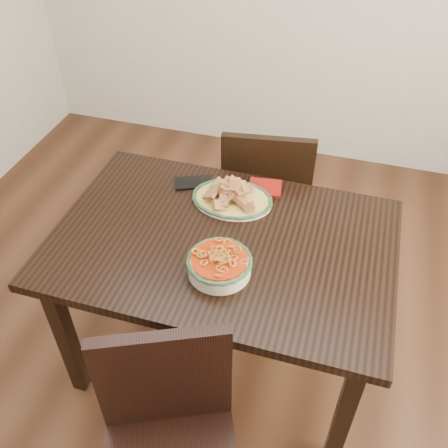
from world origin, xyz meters
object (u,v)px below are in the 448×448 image
(fish_plate, at_px, (232,193))
(smartphone, at_px, (194,183))
(chair_near, at_px, (170,437))
(chair_far, at_px, (266,193))
(dining_table, at_px, (223,256))
(noodle_bowl, at_px, (219,263))

(fish_plate, xyz_separation_m, smartphone, (-0.19, 0.07, -0.04))
(chair_near, bearing_deg, fish_plate, 69.27)
(chair_far, relative_size, fish_plate, 2.70)
(dining_table, distance_m, smartphone, 0.38)
(dining_table, height_order, chair_near, chair_near)
(fish_plate, height_order, smartphone, fish_plate)
(chair_far, bearing_deg, smartphone, 44.35)
(dining_table, distance_m, noodle_bowl, 0.21)
(chair_near, distance_m, fish_plate, 0.94)
(dining_table, bearing_deg, chair_near, -87.69)
(dining_table, xyz_separation_m, chair_far, (0.04, 0.63, -0.16))
(fish_plate, bearing_deg, chair_far, 81.06)
(chair_near, relative_size, fish_plate, 2.70)
(dining_table, xyz_separation_m, chair_near, (0.03, -0.67, -0.16))
(smartphone, bearing_deg, chair_near, -99.33)
(chair_far, relative_size, smartphone, 5.45)
(chair_far, relative_size, chair_near, 1.00)
(fish_plate, bearing_deg, dining_table, -83.13)
(dining_table, distance_m, chair_near, 0.69)
(dining_table, bearing_deg, smartphone, 126.38)
(chair_far, height_order, noodle_bowl, chair_far)
(chair_far, distance_m, noodle_bowl, 0.85)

